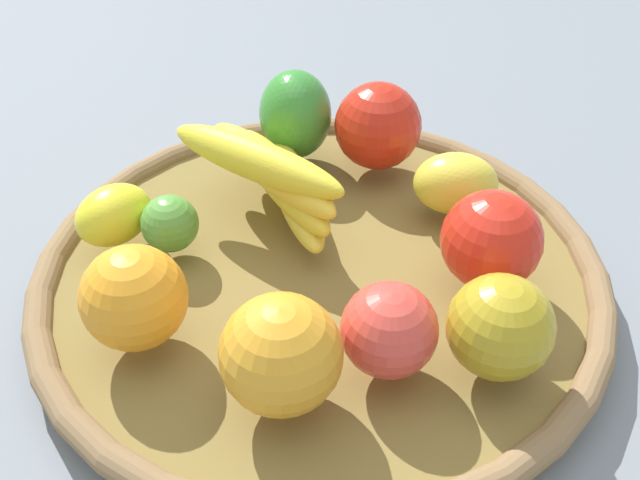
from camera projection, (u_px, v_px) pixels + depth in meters
The scene contains 13 objects.
ground_plane at pixel (320, 291), 0.60m from camera, with size 2.40×2.40×0.00m, color slate.
basket at pixel (320, 275), 0.59m from camera, with size 0.46×0.46×0.03m.
banana_bunch at pixel (276, 175), 0.60m from camera, with size 0.13×0.17×0.08m.
bell_pepper at pixel (295, 114), 0.67m from camera, with size 0.07×0.07×0.08m, color #378831.
lime_0 at pixel (170, 224), 0.58m from camera, with size 0.05×0.05×0.05m, color #539838.
lemon_1 at pixel (114, 215), 0.58m from camera, with size 0.06×0.05×0.05m, color yellow.
orange_0 at pixel (281, 354), 0.45m from camera, with size 0.08×0.08×0.08m, color orange.
lemon_0 at pixel (455, 183), 0.61m from camera, with size 0.07×0.05×0.05m, color yellow.
orange_1 at pixel (134, 298), 0.49m from camera, with size 0.07×0.07×0.07m, color orange.
apple_1 at pixel (500, 327), 0.47m from camera, with size 0.07×0.07×0.07m, color #AC931F.
apple_2 at pixel (491, 240), 0.54m from camera, with size 0.08×0.08×0.08m, color red.
apple_3 at pixel (378, 126), 0.66m from camera, with size 0.08×0.08×0.08m, color red.
apple_0 at pixel (389, 330), 0.48m from camera, with size 0.06×0.06×0.06m, color #D94337.
Camera 1 is at (-0.35, -0.26, 0.42)m, focal length 41.18 mm.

